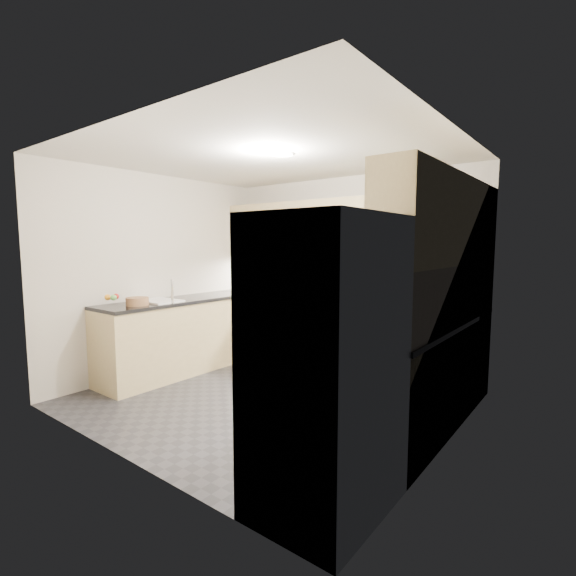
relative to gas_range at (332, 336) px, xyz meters
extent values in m
cube|color=black|center=(0.00, -1.28, -0.46)|extent=(3.60, 3.20, 0.00)
cube|color=beige|center=(0.00, -1.28, 2.04)|extent=(3.60, 3.20, 0.02)
cube|color=beige|center=(0.00, 0.32, 0.79)|extent=(3.60, 0.02, 2.50)
cube|color=beige|center=(0.00, -2.88, 0.79)|extent=(3.60, 0.02, 2.50)
cube|color=beige|center=(-1.80, -1.28, 0.79)|extent=(0.02, 3.20, 2.50)
cube|color=beige|center=(1.80, -1.28, 0.79)|extent=(0.02, 3.20, 2.50)
cube|color=tan|center=(-1.09, 0.02, -0.01)|extent=(1.42, 0.60, 0.90)
cube|color=tan|center=(1.09, 0.02, -0.01)|extent=(1.42, 0.60, 0.90)
cube|color=tan|center=(1.50, -1.12, -0.01)|extent=(0.60, 1.70, 0.90)
cube|color=tan|center=(-1.50, -1.28, -0.01)|extent=(0.60, 2.00, 0.90)
cube|color=black|center=(-1.09, 0.02, 0.47)|extent=(1.42, 0.63, 0.04)
cube|color=black|center=(1.09, 0.02, 0.47)|extent=(1.42, 0.63, 0.04)
cube|color=black|center=(1.50, -1.12, 0.47)|extent=(0.63, 1.70, 0.04)
cube|color=black|center=(-1.50, -1.28, 0.47)|extent=(0.63, 2.00, 0.04)
cube|color=tan|center=(0.00, 0.15, 1.37)|extent=(3.60, 0.35, 0.75)
cube|color=tan|center=(1.62, -1.00, 1.37)|extent=(0.35, 1.95, 0.75)
cube|color=tan|center=(0.00, 0.32, 0.74)|extent=(3.60, 0.01, 0.51)
cube|color=tan|center=(1.80, -0.82, 0.74)|extent=(0.01, 2.30, 0.51)
cube|color=gray|center=(0.00, 0.00, 0.00)|extent=(0.76, 0.65, 0.91)
cube|color=black|center=(0.00, 0.00, 0.46)|extent=(0.76, 0.65, 0.03)
cube|color=black|center=(0.00, -0.33, -0.01)|extent=(0.62, 0.02, 0.45)
cylinder|color=#B2B5BA|center=(0.00, -0.35, 0.26)|extent=(0.60, 0.02, 0.02)
cube|color=#9B9CA2|center=(0.00, 0.12, 1.24)|extent=(0.76, 0.40, 0.40)
cube|color=black|center=(0.00, -0.08, 1.24)|extent=(0.60, 0.01, 0.28)
cube|color=#A9ADB1|center=(1.45, -2.43, 0.45)|extent=(0.70, 0.90, 1.80)
cylinder|color=#B2B5BA|center=(1.08, -2.61, 0.49)|extent=(0.02, 0.02, 1.20)
cylinder|color=#B2B5BA|center=(1.08, -2.25, 0.49)|extent=(0.02, 0.02, 1.20)
cube|color=white|center=(-1.50, -1.53, 0.42)|extent=(0.52, 0.38, 0.16)
cylinder|color=silver|center=(-1.24, -1.53, 0.62)|extent=(0.03, 0.03, 0.28)
cylinder|color=#5AC052|center=(1.28, 0.03, 0.56)|extent=(0.33, 0.33, 0.15)
cube|color=orange|center=(-0.58, -0.03, 0.49)|extent=(0.39, 0.29, 0.01)
cylinder|color=#916543|center=(-1.42, -1.87, 0.53)|extent=(0.26, 0.26, 0.09)
sphere|color=#AE1913|center=(-1.51, -2.07, 0.60)|extent=(0.06, 0.06, 0.06)
sphere|color=#5FAC49|center=(-1.44, -2.14, 0.60)|extent=(0.07, 0.07, 0.07)
cube|color=silver|center=(-0.12, -0.37, 0.10)|extent=(0.20, 0.05, 0.37)
cube|color=#2F5081|center=(0.12, -0.37, 0.10)|extent=(0.15, 0.05, 0.29)
sphere|color=orange|center=(-1.53, -2.15, 0.60)|extent=(0.07, 0.07, 0.07)
camera|label=1|loc=(2.76, -4.51, 1.17)|focal=26.00mm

